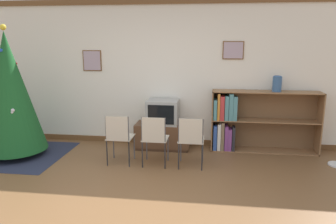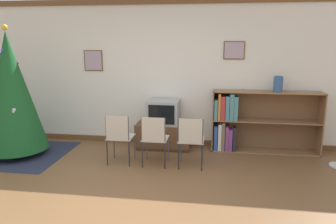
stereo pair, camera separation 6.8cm
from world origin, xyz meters
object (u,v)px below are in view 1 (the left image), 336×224
Objects in this scene: television at (163,112)px; folding_chair_center at (154,138)px; tv_console at (163,136)px; folding_chair_left at (119,136)px; bookshelf at (244,121)px; folding_chair_right at (191,139)px; vase at (277,84)px; christmas_tree at (10,92)px.

folding_chair_center is (-0.00, -0.90, -0.22)m from television.
folding_chair_left is (-0.57, -0.91, 0.24)m from tv_console.
bookshelf is (1.47, 0.08, 0.31)m from tv_console.
television is at bearing -90.00° from tv_console.
folding_chair_left and folding_chair_center have the same top height.
tv_console is 1.10m from folding_chair_right.
television is 2.07m from vase.
christmas_tree is 2.71× the size of folding_chair_right.
tv_console is 0.45m from television.
television reaches higher than folding_chair_center.
tv_console is 1.21× the size of folding_chair_right.
television is 2.05× the size of vase.
vase is at bearing 1.93° from television.
bookshelf reaches higher than folding_chair_center.
folding_chair_right is at bearing -57.64° from tv_console.
folding_chair_center reaches higher than tv_console.
tv_console is 0.94m from folding_chair_center.
television reaches higher than tv_console.
tv_console is 1.21× the size of folding_chair_left.
christmas_tree reaches higher than vase.
christmas_tree reaches higher than folding_chair_center.
television is at bearing -178.07° from vase.
television is 0.30× the size of bookshelf.
christmas_tree is at bearing 175.61° from folding_chair_center.
christmas_tree is at bearing -170.18° from vase.
bookshelf is at bearing 47.79° from folding_chair_right.
folding_chair_left is 1.00× the size of folding_chair_center.
tv_console is (2.50, 0.71, -0.88)m from christmas_tree.
bookshelf reaches higher than folding_chair_right.
television is 0.69× the size of folding_chair_center.
folding_chair_right is 0.43× the size of bookshelf.
bookshelf is at bearing 3.10° from television.
tv_console is at bearing 90.00° from television.
tv_console is 0.53× the size of bookshelf.
tv_console is 1.10m from folding_chair_left.
vase is at bearing 20.69° from folding_chair_left.
tv_console is 1.21× the size of folding_chair_center.
bookshelf is (3.97, 0.79, -0.57)m from christmas_tree.
folding_chair_center is at bearing 180.00° from folding_chair_right.
tv_console is at bearing 15.92° from christmas_tree.
christmas_tree is 3.15m from folding_chair_right.
bookshelf reaches higher than folding_chair_left.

